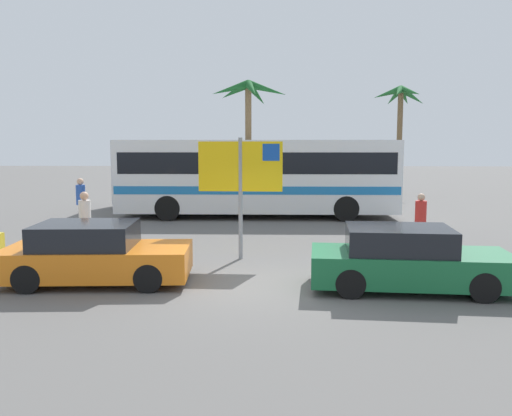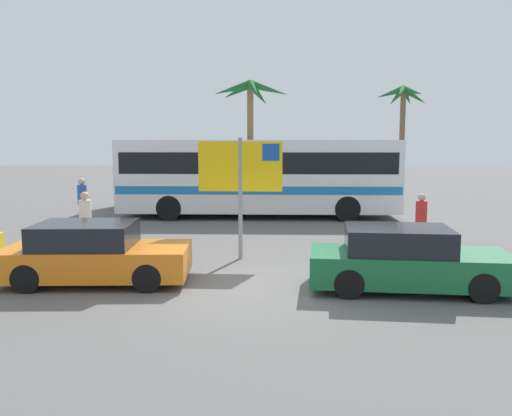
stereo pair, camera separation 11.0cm
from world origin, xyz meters
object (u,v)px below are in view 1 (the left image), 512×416
car_green (407,260)px  car_orange (95,254)px  pedestrian_by_bus (81,199)px  pedestrian_near_sign (85,218)px  bus_front_coach (257,174)px  ferry_sign (242,171)px  bus_rear_coach (237,170)px  pedestrian_crossing_lot (421,217)px

car_green → car_orange: 6.72m
car_orange → pedestrian_by_bus: size_ratio=2.24×
car_orange → pedestrian_near_sign: pedestrian_near_sign is taller
bus_front_coach → pedestrian_by_bus: 7.04m
bus_front_coach → car_green: (3.39, -11.01, -1.15)m
ferry_sign → car_orange: ferry_sign is taller
bus_rear_coach → ferry_sign: 11.53m
ferry_sign → car_green: (3.59, -2.95, -1.69)m
car_green → pedestrian_by_bus: 12.30m
bus_front_coach → car_green: 11.58m
pedestrian_crossing_lot → pedestrian_near_sign: 9.39m
ferry_sign → car_orange: bearing=-138.8°
bus_front_coach → bus_rear_coach: size_ratio=1.00×
bus_rear_coach → car_green: size_ratio=2.68×
bus_rear_coach → pedestrian_crossing_lot: size_ratio=6.95×
pedestrian_by_bus → pedestrian_near_sign: (1.71, -4.54, -0.04)m
bus_rear_coach → pedestrian_crossing_lot: 11.75m
bus_rear_coach → bus_front_coach: bearing=-73.2°
bus_front_coach → pedestrian_crossing_lot: bus_front_coach is taller
pedestrian_near_sign → pedestrian_crossing_lot: bearing=147.1°
ferry_sign → pedestrian_by_bus: size_ratio=1.75×
ferry_sign → pedestrian_near_sign: size_ratio=1.82×
pedestrian_by_bus → pedestrian_near_sign: size_ratio=1.04×
ferry_sign → car_green: size_ratio=0.76×
car_orange → ferry_sign: bearing=36.2°
pedestrian_crossing_lot → ferry_sign: bearing=3.8°
bus_front_coach → pedestrian_near_sign: bus_front_coach is taller
pedestrian_by_bus → ferry_sign: bearing=-79.4°
pedestrian_near_sign → pedestrian_by_bus: bearing=-109.2°
pedestrian_crossing_lot → car_orange: bearing=14.3°
bus_rear_coach → ferry_sign: ferry_sign is taller
bus_front_coach → car_green: size_ratio=2.68×
bus_front_coach → pedestrian_crossing_lot: (4.85, -6.71, -0.83)m
bus_rear_coach → pedestrian_near_sign: bearing=-107.0°
car_green → pedestrian_near_sign: bearing=163.0°
car_orange → car_green: bearing=-6.5°
ferry_sign → pedestrian_crossing_lot: 5.40m
ferry_sign → pedestrian_near_sign: (-4.27, 0.23, -1.28)m
bus_front_coach → bus_rear_coach: bearing=106.8°
ferry_sign → pedestrian_near_sign: bearing=179.0°
car_green → bus_front_coach: bearing=112.1°
pedestrian_crossing_lot → pedestrian_near_sign: pedestrian_near_sign is taller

